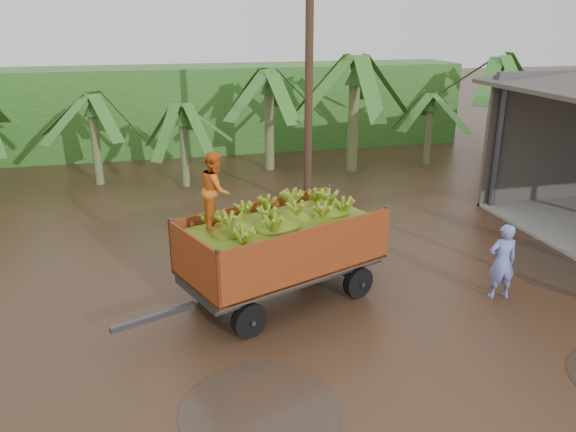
% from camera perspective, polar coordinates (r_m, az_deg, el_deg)
% --- Properties ---
extents(ground, '(100.00, 100.00, 0.00)m').
position_cam_1_polar(ground, '(11.52, 12.80, -10.08)').
color(ground, black).
rests_on(ground, ground).
extents(hedge_north, '(22.00, 3.00, 3.60)m').
position_cam_1_polar(hedge_north, '(25.30, -7.47, 10.83)').
color(hedge_north, '#2D661E').
rests_on(hedge_north, ground).
extents(banana_trailer, '(5.64, 3.33, 3.30)m').
position_cam_1_polar(banana_trailer, '(11.41, -0.73, -2.91)').
color(banana_trailer, '#C14B1B').
rests_on(banana_trailer, ground).
extents(man_blue, '(0.65, 0.47, 1.65)m').
position_cam_1_polar(man_blue, '(12.46, 20.93, -4.35)').
color(man_blue, '#717CCE').
rests_on(man_blue, ground).
extents(utility_pole, '(1.20, 0.24, 7.35)m').
position_cam_1_polar(utility_pole, '(16.75, 2.13, 13.19)').
color(utility_pole, '#47301E').
rests_on(utility_pole, ground).
extents(banana_plants, '(24.84, 21.07, 4.41)m').
position_cam_1_polar(banana_plants, '(15.85, -13.75, 5.62)').
color(banana_plants, '#2D661E').
rests_on(banana_plants, ground).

